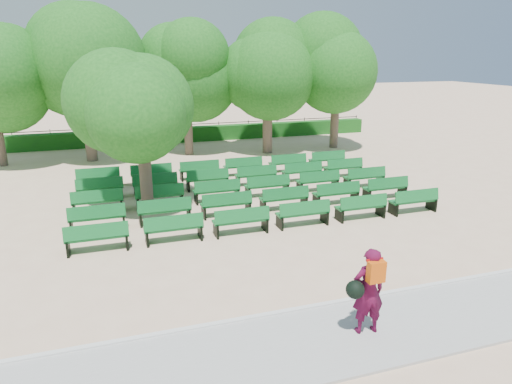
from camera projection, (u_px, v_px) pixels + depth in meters
ground at (233, 216)px, 15.57m from camera, size 120.00×120.00×0.00m
paving at (332, 339)px, 8.83m from camera, size 30.00×2.20×0.06m
curb at (308, 308)px, 9.87m from camera, size 30.00×0.12×0.10m
hedge at (173, 135)px, 28.16m from camera, size 26.00×0.70×0.90m
fence at (173, 141)px, 28.66m from camera, size 26.00×0.10×1.02m
tree_line at (184, 156)px, 24.66m from camera, size 21.80×6.80×7.04m
bench_array at (242, 196)px, 17.39m from camera, size 1.72×0.56×1.08m
tree_among at (140, 101)px, 14.88m from camera, size 3.82×3.82×5.58m
person at (368, 290)px, 8.75m from camera, size 0.85×0.53×1.78m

